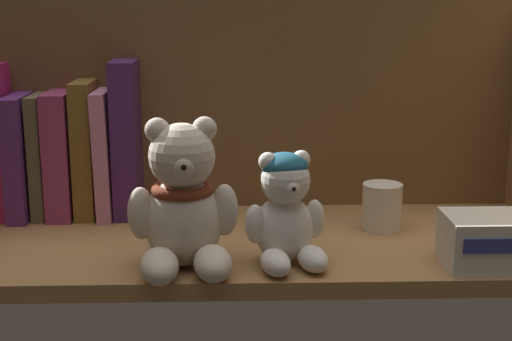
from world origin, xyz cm
name	(u,v)px	position (x,y,z in cm)	size (l,w,h in cm)	color
shelf_board	(242,246)	(0.00, 0.00, 1.00)	(76.59, 29.26, 2.00)	#9E7042
shelf_back_panel	(240,110)	(0.00, 15.23, 15.80)	(78.99, 1.20, 31.60)	brown
book_1	(2,140)	(-32.38, 12.42, 12.31)	(2.61, 10.74, 20.61)	#C92875
book_2	(25,154)	(-29.46, 12.42, 10.30)	(2.55, 13.72, 16.60)	#59296F
book_3	(43,154)	(-26.99, 12.42, 10.30)	(1.72, 10.76, 16.59)	brown
book_4	(64,152)	(-24.14, 12.42, 10.49)	(3.29, 12.25, 16.99)	#973664
book_5	(88,147)	(-20.83, 12.42, 11.18)	(2.65, 11.13, 18.35)	brown
book_6	(108,151)	(-18.23, 12.42, 10.58)	(1.87, 12.97, 17.16)	pink
book_7	(128,137)	(-15.32, 12.42, 12.53)	(3.26, 11.21, 21.06)	#48215B
teddy_bear_larger	(183,206)	(-6.50, -9.74, 9.16)	(12.36, 12.70, 16.76)	beige
teddy_bear_smaller	(286,212)	(4.79, -8.71, 8.06)	(9.76, 10.01, 12.78)	white
pillar_candle	(382,207)	(18.06, 3.38, 5.00)	(5.08, 5.08, 5.99)	silver
small_product_box	(496,241)	(28.16, -10.20, 4.90)	(11.53, 7.68, 5.79)	silver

